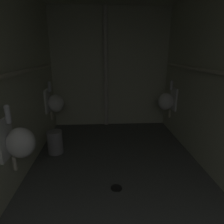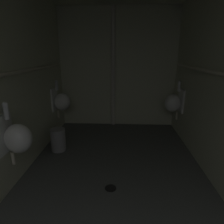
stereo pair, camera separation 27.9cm
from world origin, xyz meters
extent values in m
cube|color=#4C4F4C|center=(0.00, 2.26, -0.04)|extent=(2.60, 4.64, 0.08)
cube|color=beige|center=(0.00, 4.55, 1.25)|extent=(2.60, 0.06, 2.49)
ellipsoid|color=white|center=(-1.07, 2.23, 0.66)|extent=(0.30, 0.26, 0.34)
cube|color=white|center=(-1.23, 2.23, 0.71)|extent=(0.03, 0.30, 0.44)
cylinder|color=silver|center=(-1.16, 2.23, 0.97)|extent=(0.06, 0.06, 0.16)
sphere|color=silver|center=(-1.16, 2.23, 1.06)|extent=(0.06, 0.06, 0.06)
cylinder|color=beige|center=(-1.17, 2.23, 0.41)|extent=(0.04, 0.04, 0.16)
ellipsoid|color=white|center=(-1.07, 3.93, 0.66)|extent=(0.30, 0.26, 0.34)
cube|color=white|center=(-1.23, 3.93, 0.71)|extent=(0.03, 0.30, 0.44)
cylinder|color=silver|center=(-1.16, 3.93, 0.97)|extent=(0.06, 0.06, 0.16)
sphere|color=silver|center=(-1.16, 3.93, 1.06)|extent=(0.06, 0.06, 0.06)
cylinder|color=beige|center=(-1.17, 3.93, 0.41)|extent=(0.04, 0.04, 0.16)
ellipsoid|color=white|center=(1.07, 3.95, 0.66)|extent=(0.30, 0.26, 0.34)
cube|color=white|center=(1.23, 3.95, 0.71)|extent=(0.03, 0.30, 0.44)
cylinder|color=silver|center=(1.16, 3.95, 0.97)|extent=(0.06, 0.06, 0.16)
sphere|color=silver|center=(1.16, 3.95, 1.06)|extent=(0.06, 0.06, 0.06)
cylinder|color=beige|center=(1.17, 3.95, 0.41)|extent=(0.04, 0.04, 0.16)
cylinder|color=beige|center=(-1.18, 2.25, 1.36)|extent=(0.05, 3.76, 0.05)
sphere|color=beige|center=(-1.18, 4.13, 1.36)|extent=(0.06, 0.06, 0.06)
sphere|color=beige|center=(1.18, 4.15, 1.36)|extent=(0.06, 0.06, 0.06)
cylinder|color=beige|center=(-0.10, 4.44, 1.25)|extent=(0.09, 0.09, 2.44)
cylinder|color=black|center=(-0.04, 2.28, 0.00)|extent=(0.14, 0.14, 0.01)
cylinder|color=gray|center=(-0.97, 3.22, 0.19)|extent=(0.24, 0.24, 0.38)
camera|label=1|loc=(-0.20, 0.29, 1.59)|focal=31.09mm
camera|label=2|loc=(0.08, 0.29, 1.59)|focal=31.09mm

